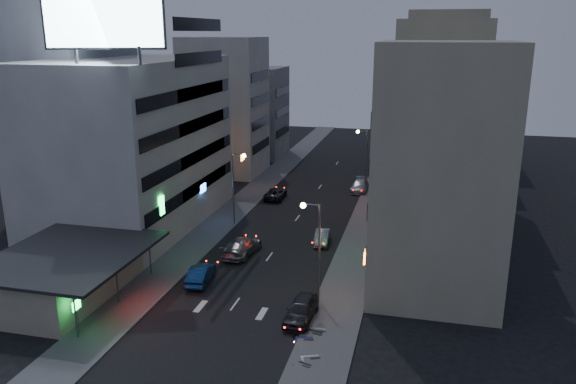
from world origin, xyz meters
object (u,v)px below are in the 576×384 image
(person, at_px, (313,303))
(scooter_black_a, at_px, (312,358))
(parked_car_right_far, at_px, (360,186))
(scooter_silver_a, at_px, (319,347))
(road_car_silver, at_px, (242,246))
(scooter_blue, at_px, (314,330))
(parked_car_right_near, at_px, (301,310))
(scooter_silver_b, at_px, (326,322))
(road_car_blue, at_px, (201,274))
(scooter_black_b, at_px, (324,325))
(parked_car_left, at_px, (276,193))
(parked_car_right_mid, at_px, (322,237))

(person, height_order, scooter_black_a, person)
(parked_car_right_far, relative_size, person, 3.13)
(person, bearing_deg, scooter_silver_a, 65.00)
(road_car_silver, xyz_separation_m, scooter_blue, (9.78, -13.60, -0.16))
(parked_car_right_near, relative_size, scooter_silver_b, 2.75)
(road_car_blue, xyz_separation_m, scooter_black_b, (11.76, -5.95, -0.05))
(scooter_black_a, bearing_deg, scooter_silver_a, 8.76)
(parked_car_right_near, height_order, road_car_silver, road_car_silver)
(road_car_silver, xyz_separation_m, scooter_black_b, (10.37, -12.85, -0.14))
(parked_car_left, height_order, road_car_silver, road_car_silver)
(parked_car_right_mid, height_order, road_car_silver, road_car_silver)
(scooter_silver_a, bearing_deg, parked_car_right_far, -18.18)
(road_car_silver, distance_m, scooter_black_a, 19.90)
(parked_car_right_near, height_order, parked_car_right_far, parked_car_right_near)
(parked_car_right_far, distance_m, person, 35.15)
(scooter_black_b, bearing_deg, scooter_black_a, -165.60)
(parked_car_right_mid, height_order, scooter_black_b, parked_car_right_mid)
(road_car_blue, relative_size, scooter_black_b, 2.39)
(scooter_silver_b, bearing_deg, parked_car_left, 19.44)
(parked_car_right_mid, height_order, scooter_silver_a, parked_car_right_mid)
(person, bearing_deg, scooter_blue, 61.57)
(parked_car_right_far, relative_size, scooter_blue, 2.78)
(parked_car_left, bearing_deg, road_car_blue, 89.12)
(scooter_black_a, distance_m, scooter_silver_b, 4.69)
(scooter_black_a, relative_size, scooter_black_b, 0.83)
(parked_car_right_near, bearing_deg, scooter_black_a, -68.38)
(parked_car_right_mid, height_order, parked_car_left, parked_car_left)
(parked_car_left, xyz_separation_m, scooter_black_b, (12.12, -31.88, 0.02))
(parked_car_right_near, relative_size, parked_car_left, 0.98)
(road_car_silver, bearing_deg, parked_car_right_mid, -141.10)
(parked_car_right_mid, height_order, scooter_blue, parked_car_right_mid)
(person, height_order, scooter_silver_a, person)
(road_car_silver, height_order, scooter_silver_b, road_car_silver)
(road_car_silver, bearing_deg, parked_car_right_far, -103.72)
(scooter_silver_a, relative_size, scooter_silver_b, 1.04)
(road_car_silver, bearing_deg, scooter_silver_b, 135.09)
(road_car_blue, bearing_deg, parked_car_right_far, -113.46)
(scooter_black_a, xyz_separation_m, scooter_blue, (-0.61, 3.37, 0.08))
(scooter_blue, bearing_deg, parked_car_left, 11.39)
(parked_car_right_far, xyz_separation_m, scooter_silver_b, (2.10, -37.36, -0.09))
(parked_car_right_near, distance_m, person, 1.32)
(road_car_silver, height_order, scooter_black_b, road_car_silver)
(scooter_silver_a, bearing_deg, road_car_blue, 32.33)
(road_car_silver, xyz_separation_m, scooter_black_a, (10.39, -16.97, -0.24))
(person, relative_size, scooter_black_a, 1.03)
(parked_car_right_near, height_order, scooter_black_b, parked_car_right_near)
(parked_car_right_mid, distance_m, person, 14.96)
(parked_car_right_near, bearing_deg, road_car_blue, 158.46)
(person, bearing_deg, parked_car_left, -109.62)
(scooter_silver_a, bearing_deg, road_car_silver, 12.64)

